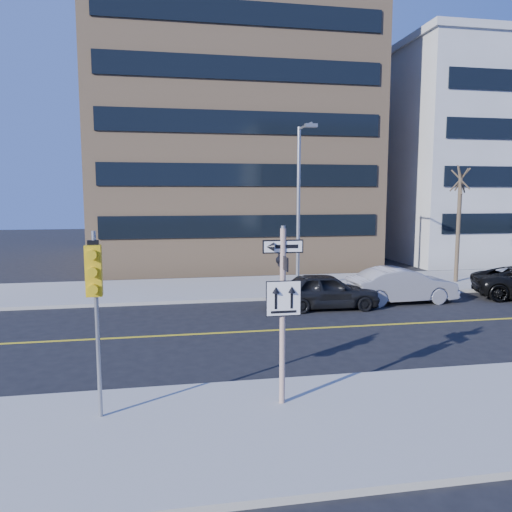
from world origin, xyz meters
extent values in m
plane|color=black|center=(0.00, 0.00, 0.00)|extent=(120.00, 120.00, 0.00)
cylinder|color=silver|center=(0.00, -2.50, 2.15)|extent=(0.13, 0.13, 4.00)
cylinder|color=gray|center=(0.00, -2.50, 4.18)|extent=(0.10, 0.10, 0.06)
cube|color=black|center=(0.00, -2.50, 3.75)|extent=(0.92, 0.03, 0.30)
cube|color=black|center=(0.00, -2.50, 3.40)|extent=(0.03, 0.92, 0.30)
cube|color=white|center=(0.00, -2.58, 2.60)|extent=(0.80, 0.03, 0.80)
cylinder|color=gray|center=(-4.00, -2.50, 2.15)|extent=(0.09, 0.09, 4.00)
cube|color=gold|center=(-4.00, -2.70, 3.35)|extent=(0.32, 0.22, 1.05)
sphere|color=#8C0705|center=(-4.00, -2.82, 3.70)|extent=(0.17, 0.17, 0.17)
sphere|color=black|center=(-4.00, -2.82, 3.35)|extent=(0.17, 0.17, 0.17)
sphere|color=black|center=(-4.00, -2.82, 3.00)|extent=(0.17, 0.17, 0.17)
imported|color=black|center=(4.16, 7.00, 0.77)|extent=(1.99, 4.60, 1.55)
imported|color=gray|center=(7.94, 7.52, 0.80)|extent=(1.83, 4.91, 1.60)
cylinder|color=gray|center=(4.00, 11.00, 4.15)|extent=(0.18, 0.18, 8.00)
cylinder|color=gray|center=(4.00, 10.00, 8.05)|extent=(0.10, 2.20, 0.10)
cube|color=gray|center=(4.00, 9.00, 7.95)|extent=(0.55, 0.30, 0.16)
cylinder|color=#3A2F22|center=(13.00, 11.30, 3.05)|extent=(0.22, 0.22, 5.80)
cube|color=tan|center=(2.00, 25.00, 9.00)|extent=(18.00, 18.00, 18.00)
cube|color=#A5A8AB|center=(24.00, 24.00, 7.50)|extent=(20.00, 16.00, 15.00)
camera|label=1|loc=(-2.55, -13.14, 4.91)|focal=35.00mm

